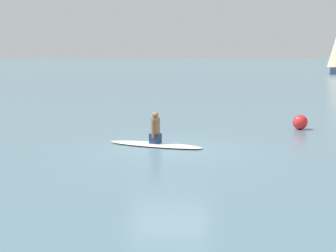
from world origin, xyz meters
name	(u,v)px	position (x,y,z in m)	size (l,w,h in m)	color
ground_plane	(170,149)	(0.00, 0.00, 0.00)	(400.00, 400.00, 0.00)	slate
surfboard	(155,145)	(0.41, 0.53, 0.04)	(3.14, 0.73, 0.09)	silver
person_paddler	(155,129)	(0.41, 0.53, 0.54)	(0.44, 0.38, 1.00)	navy
buoy_marker	(300,122)	(4.63, -4.27, 0.29)	(0.57, 0.57, 0.57)	red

